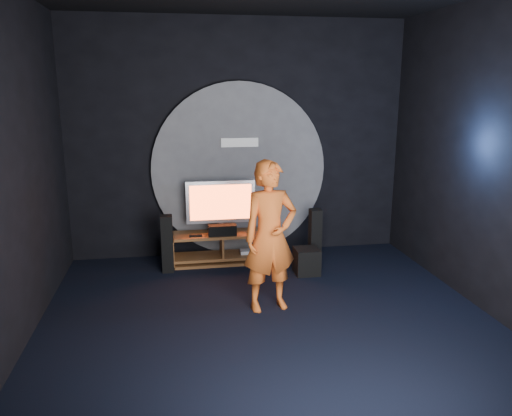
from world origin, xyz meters
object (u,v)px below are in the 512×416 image
(tower_speaker_right, at_px, (315,236))
(player, at_px, (270,236))
(tv, at_px, (221,204))
(subwoofer, at_px, (307,261))
(media_console, at_px, (222,250))
(tower_speaker_left, at_px, (167,244))

(tower_speaker_right, distance_m, player, 1.75)
(tv, distance_m, subwoofer, 1.48)
(tower_speaker_right, xyz_separation_m, player, (-0.94, -1.40, 0.47))
(media_console, bearing_deg, subwoofer, -30.35)
(tv, xyz_separation_m, tower_speaker_right, (1.34, -0.30, -0.46))
(subwoofer, bearing_deg, tower_speaker_right, 60.72)
(tower_speaker_left, xyz_separation_m, subwoofer, (1.89, -0.40, -0.22))
(tower_speaker_right, bearing_deg, player, -123.90)
(tv, bearing_deg, subwoofer, -32.73)
(subwoofer, height_order, player, player)
(media_console, xyz_separation_m, subwoofer, (1.10, -0.65, -0.01))
(media_console, relative_size, tower_speaker_right, 1.81)
(tower_speaker_right, bearing_deg, media_console, 169.92)
(tv, distance_m, player, 1.75)
(tower_speaker_right, distance_m, subwoofer, 0.52)
(tower_speaker_left, bearing_deg, tv, 21.55)
(media_console, height_order, tower_speaker_left, tower_speaker_left)
(media_console, relative_size, player, 0.84)
(tv, relative_size, tower_speaker_right, 1.24)
(tv, height_order, subwoofer, tv)
(tower_speaker_left, xyz_separation_m, player, (1.18, -1.40, 0.47))
(tv, bearing_deg, player, -76.95)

